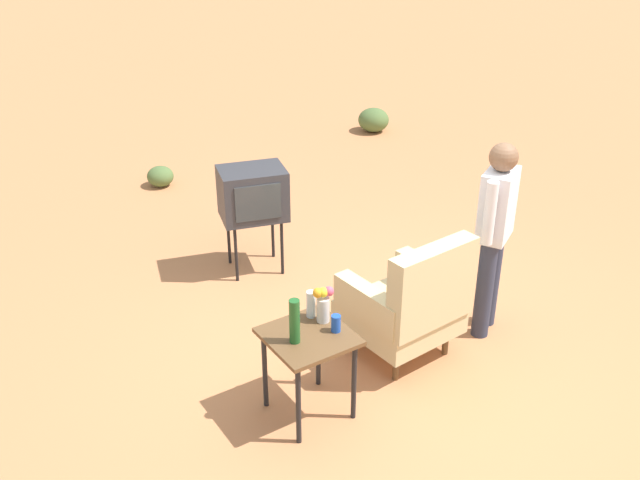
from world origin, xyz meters
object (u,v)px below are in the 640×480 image
object	(u,v)px
bottle_short_clear	(311,304)
person_standing	(495,228)
tv_on_stand	(253,194)
soda_can_blue	(336,323)
flower_vase	(323,303)
armchair	(409,303)
bottle_wine_green	(295,321)
side_table	(309,347)

from	to	relation	value
bottle_short_clear	person_standing	bearing A→B (deg)	176.49
tv_on_stand	soda_can_blue	bearing A→B (deg)	76.46
soda_can_blue	flower_vase	xyz separation A→B (m)	(0.00, -0.15, 0.09)
flower_vase	armchair	bearing A→B (deg)	-177.00
bottle_short_clear	soda_can_blue	distance (m)	0.25
tv_on_stand	flower_vase	bearing A→B (deg)	75.37
armchair	tv_on_stand	world-z (taller)	armchair
bottle_wine_green	bottle_short_clear	world-z (taller)	bottle_wine_green
tv_on_stand	soda_can_blue	distance (m)	2.16
soda_can_blue	flower_vase	size ratio (longest dim) A/B	0.46
side_table	soda_can_blue	xyz separation A→B (m)	(-0.18, 0.06, 0.16)
tv_on_stand	flower_vase	world-z (taller)	tv_on_stand
person_standing	soda_can_blue	xyz separation A→B (m)	(1.61, 0.14, -0.22)
armchair	side_table	xyz separation A→B (m)	(1.00, 0.13, 0.06)
side_table	person_standing	xyz separation A→B (m)	(-1.79, -0.08, 0.38)
bottle_short_clear	tv_on_stand	bearing A→B (deg)	-106.49
tv_on_stand	person_standing	xyz separation A→B (m)	(-1.10, 1.95, 0.16)
armchair	soda_can_blue	bearing A→B (deg)	13.37
bottle_short_clear	soda_can_blue	xyz separation A→B (m)	(-0.04, 0.24, -0.04)
armchair	soda_can_blue	distance (m)	0.87
armchair	person_standing	bearing A→B (deg)	176.29
side_table	bottle_short_clear	world-z (taller)	bottle_short_clear
person_standing	soda_can_blue	distance (m)	1.63
tv_on_stand	side_table	bearing A→B (deg)	71.42
flower_vase	bottle_short_clear	bearing A→B (deg)	-66.46
armchair	tv_on_stand	xyz separation A→B (m)	(0.31, -1.90, 0.28)
armchair	side_table	distance (m)	1.01
person_standing	bottle_short_clear	world-z (taller)	person_standing
tv_on_stand	bottle_wine_green	bearing A→B (deg)	68.66
person_standing	bottle_wine_green	distance (m)	1.91
tv_on_stand	person_standing	bearing A→B (deg)	119.44
tv_on_stand	person_standing	world-z (taller)	person_standing
side_table	tv_on_stand	world-z (taller)	tv_on_stand
flower_vase	side_table	bearing A→B (deg)	26.33
person_standing	armchair	bearing A→B (deg)	-3.71
side_table	bottle_wine_green	xyz separation A→B (m)	(0.12, 0.02, 0.26)
armchair	flower_vase	world-z (taller)	armchair
bottle_short_clear	bottle_wine_green	bearing A→B (deg)	38.01
armchair	person_standing	xyz separation A→B (m)	(-0.79, 0.05, 0.44)
side_table	flower_vase	distance (m)	0.32
person_standing	soda_can_blue	bearing A→B (deg)	5.09
side_table	person_standing	distance (m)	1.83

